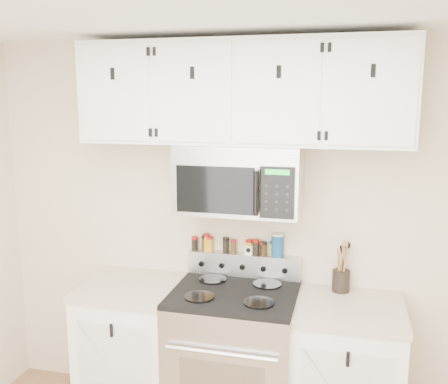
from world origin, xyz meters
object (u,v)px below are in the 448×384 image
range (234,360)px  microwave (240,179)px  utensil_crock (341,279)px  salt_canister (277,245)px

range → microwave: bearing=89.8°
range → microwave: 1.15m
utensil_crock → salt_canister: size_ratio=2.09×
range → salt_canister: salt_canister is taller
utensil_crock → salt_canister: salt_canister is taller
microwave → salt_canister: (0.22, 0.16, -0.45)m
range → microwave: size_ratio=1.45×
utensil_crock → salt_canister: (-0.41, 0.05, 0.18)m
range → salt_canister: size_ratio=7.19×
microwave → salt_canister: bearing=35.2°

